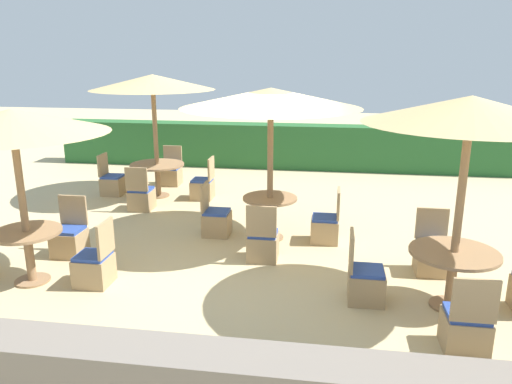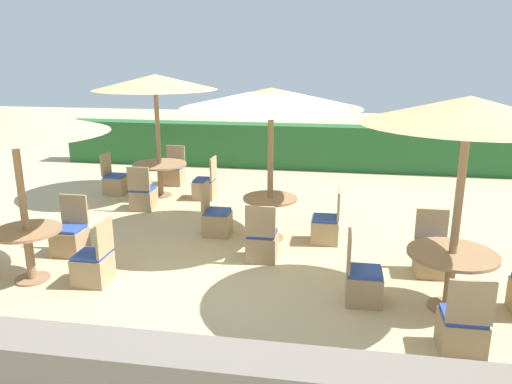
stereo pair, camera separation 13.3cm
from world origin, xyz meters
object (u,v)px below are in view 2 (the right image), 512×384
Objects in this scene: patio_chair_center_east at (326,227)px; patio_chair_front_right_north at (431,257)px; parasol_back_left at (155,83)px; patio_chair_back_left_east at (205,187)px; patio_chair_front_right_west at (363,283)px; patio_chair_center_south at (262,244)px; patio_chair_front_right_south at (462,330)px; patio_chair_back_left_north at (174,174)px; parasol_front_right at (469,111)px; round_table_front_right at (451,264)px; parasol_front_left at (12,122)px; patio_chair_front_left_east at (94,265)px; patio_chair_back_left_west at (115,183)px; patio_chair_back_left_south at (143,197)px; parasol_center at (271,98)px; round_table_back_left at (160,169)px; round_table_center at (270,208)px; patio_chair_center_west at (216,220)px.

patio_chair_center_east and patio_chair_front_right_north have the same top height.
parasol_back_left is 2.88× the size of patio_chair_center_east.
patio_chair_back_left_east is 1.00× the size of patio_chair_front_right_west.
patio_chair_front_right_south is (2.49, -2.11, 0.00)m from patio_chair_center_south.
parasol_front_right is (5.39, -5.32, 2.21)m from patio_chair_back_left_north.
patio_chair_front_right_west is at bearing 129.07° from patio_chair_back_left_north.
patio_chair_back_left_north is 7.58m from round_table_front_right.
patio_chair_back_left_east is 0.37× the size of parasol_front_left.
patio_chair_front_left_east and patio_chair_front_right_west have the same top height.
patio_chair_center_south is (1.76, -3.13, 0.00)m from patio_chair_back_left_east.
patio_chair_back_left_east is 0.35× the size of parasol_front_right.
round_table_front_right is at bearing 56.38° from patio_chair_back_left_west.
parasol_back_left is at bearing 135.08° from patio_chair_front_right_south.
patio_chair_center_south is (2.82, -2.17, 0.00)m from patio_chair_back_left_south.
parasol_front_left is 2.20m from patio_chair_front_left_east.
parasol_back_left is 2.88× the size of patio_chair_back_left_south.
parasol_back_left is at bearing 141.33° from parasol_center.
patio_chair_front_right_west is (0.53, -2.05, 0.00)m from patio_chair_center_east.
patio_chair_back_left_north is 0.31× the size of parasol_center.
patio_chair_front_left_east and patio_chair_front_right_north have the same top height.
parasol_back_left reaches higher than round_table_back_left.
patio_chair_back_left_north reaches higher than round_table_center.
patio_chair_back_left_north is 5.44m from patio_chair_front_left_east.
patio_chair_front_right_west is at bearing -37.22° from patio_chair_center_south.
patio_chair_center_south is 1.87m from patio_chair_front_right_west.
patio_chair_center_south is (0.01, -0.94, -2.14)m from parasol_center.
patio_chair_back_left_west is 1.00× the size of patio_chair_center_west.
patio_chair_front_left_east is 1.00× the size of round_table_center.
patio_chair_center_west is (1.21, 2.17, 0.00)m from patio_chair_front_left_east.
patio_chair_center_south is at bearing 50.92° from patio_chair_back_left_west.
patio_chair_back_left_south is 0.37× the size of parasol_front_left.
patio_chair_front_left_east is at bearing 13.20° from patio_chair_front_right_north.
patio_chair_back_left_north is 1.00× the size of round_table_center.
round_table_front_right is (5.36, -3.29, 0.33)m from patio_chair_back_left_south.
patio_chair_front_right_south is at bearing -38.88° from patio_chair_back_left_south.
patio_chair_center_south is (2.81, -3.18, -0.34)m from round_table_back_left.
parasol_center reaches higher than patio_chair_front_right_west.
parasol_front_right reaches higher than patio_chair_center_west.
patio_chair_front_right_north is at bearing -23.10° from patio_chair_back_left_south.
parasol_front_left is (-0.30, -3.43, 1.99)m from patio_chair_back_left_south.
patio_chair_center_east is (1.93, -0.05, 0.00)m from patio_chair_center_west.
round_table_back_left is at bearing 89.59° from patio_chair_back_left_south.
patio_chair_back_left_west is 0.85× the size of round_table_front_right.
patio_chair_back_left_south is 6.30m from round_table_front_right.
round_table_front_right is (5.66, 0.13, -1.65)m from parasol_front_left.
patio_chair_back_left_south is at bearing 148.46° from round_table_front_right.
round_table_center is (0.00, 0.00, -1.85)m from parasol_center.
patio_chair_back_left_south is at bearing -90.41° from round_table_back_left.
parasol_back_left is 1.01× the size of parasol_front_right.
parasol_center is (2.83, -3.27, 2.14)m from patio_chair_back_left_north.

